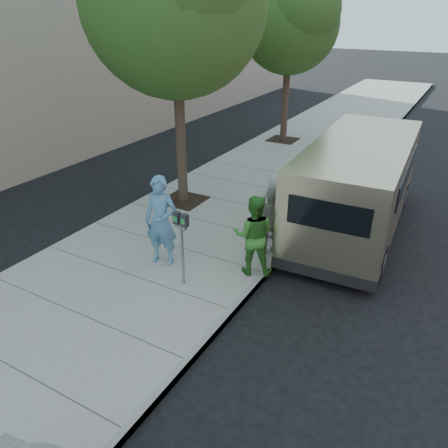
{
  "coord_description": "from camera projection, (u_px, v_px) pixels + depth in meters",
  "views": [
    {
      "loc": [
        4.61,
        -7.35,
        5.26
      ],
      "look_at": [
        0.48,
        -0.06,
        1.1
      ],
      "focal_mm": 35.0,
      "sensor_mm": 36.0,
      "label": 1
    }
  ],
  "objects": [
    {
      "name": "ground",
      "position": [
        207.0,
        261.0,
        10.11
      ],
      "size": [
        120.0,
        120.0,
        0.0
      ],
      "primitive_type": "plane",
      "color": "black",
      "rests_on": "ground"
    },
    {
      "name": "sidewalk",
      "position": [
        172.0,
        248.0,
        10.51
      ],
      "size": [
        5.0,
        60.0,
        0.15
      ],
      "primitive_type": "cube",
      "color": "gray",
      "rests_on": "ground"
    },
    {
      "name": "curb_face",
      "position": [
        264.0,
        275.0,
        9.44
      ],
      "size": [
        0.12,
        60.0,
        0.16
      ],
      "primitive_type": "cube",
      "color": "gray",
      "rests_on": "ground"
    },
    {
      "name": "tree_far",
      "position": [
        291.0,
        19.0,
        16.72
      ],
      "size": [
        3.92,
        3.8,
        6.49
      ],
      "color": "black",
      "rests_on": "sidewalk"
    },
    {
      "name": "parking_meter",
      "position": [
        181.0,
        234.0,
        8.51
      ],
      "size": [
        0.34,
        0.15,
        1.59
      ],
      "rotation": [
        0.0,
        0.0,
        -0.1
      ],
      "color": "gray",
      "rests_on": "sidewalk"
    },
    {
      "name": "van",
      "position": [
        358.0,
        185.0,
        10.99
      ],
      "size": [
        2.46,
        6.54,
        2.39
      ],
      "rotation": [
        0.0,
        0.0,
        0.05
      ],
      "color": "beige",
      "rests_on": "ground"
    },
    {
      "name": "person_officer",
      "position": [
        161.0,
        221.0,
        9.35
      ],
      "size": [
        0.82,
        0.63,
        2.02
      ],
      "primitive_type": "imported",
      "rotation": [
        0.0,
        0.0,
        0.22
      ],
      "color": "#5188AC",
      "rests_on": "sidewalk"
    },
    {
      "name": "person_green_shirt",
      "position": [
        254.0,
        235.0,
        9.05
      ],
      "size": [
        1.04,
        0.94,
        1.76
      ],
      "primitive_type": "imported",
      "rotation": [
        0.0,
        0.0,
        3.52
      ],
      "color": "#337C28",
      "rests_on": "sidewalk"
    },
    {
      "name": "person_gray_shirt",
      "position": [
        275.0,
        205.0,
        10.59
      ],
      "size": [
        0.83,
        0.57,
        1.63
      ],
      "primitive_type": "imported",
      "rotation": [
        0.0,
        0.0,
        3.21
      ],
      "color": "#A3A3A6",
      "rests_on": "sidewalk"
    },
    {
      "name": "person_striped_polo",
      "position": [
        271.0,
        222.0,
        9.79
      ],
      "size": [
        0.98,
        0.83,
        1.58
      ],
      "primitive_type": "imported",
      "rotation": [
        0.0,
        0.0,
        3.73
      ],
      "color": "gray",
      "rests_on": "sidewalk"
    }
  ]
}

